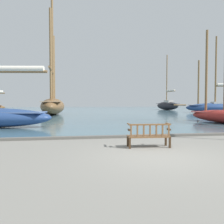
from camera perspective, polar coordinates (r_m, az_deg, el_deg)
ground_plane at (r=7.20m, az=12.03°, el=-11.29°), size 160.00×160.00×0.00m
harbor_water at (r=50.62m, az=-6.06°, el=0.49°), size 100.00×80.00×0.08m
quay_edge_kerb at (r=10.81m, az=4.68°, el=-6.33°), size 40.00×0.30×0.12m
park_bench at (r=8.48m, az=9.57°, el=-5.96°), size 1.63×0.61×0.92m
sailboat_centre_channel at (r=41.18m, az=25.78°, el=1.50°), size 12.31×5.04×12.81m
sailboat_far_starboard at (r=32.08m, az=-15.18°, el=1.98°), size 3.70×12.02×16.37m
sailboat_mid_starboard at (r=52.11m, az=14.21°, el=1.77°), size 2.85×9.68×12.70m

